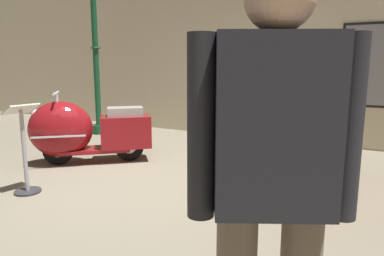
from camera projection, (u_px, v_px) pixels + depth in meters
ground_plane at (126, 190)px, 3.96m from camera, size 60.00×60.00×0.00m
showroom_back_wall at (251, 46)px, 6.58m from camera, size 18.00×0.63×3.41m
scooter_0 at (81, 131)px, 4.96m from camera, size 1.55×1.46×1.02m
scooter_1 at (309, 143)px, 4.00m from camera, size 0.95×1.90×1.12m
lamppost at (95, 41)px, 6.85m from camera, size 0.30×0.30×3.21m
visitor_0 at (272, 171)px, 1.24m from camera, size 0.54×0.41×1.76m
info_stanchion at (25, 157)px, 3.81m from camera, size 0.28×0.35×0.98m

